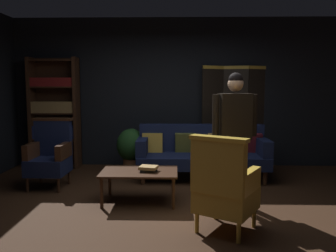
{
  "coord_description": "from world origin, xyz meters",
  "views": [
    {
      "loc": [
        0.12,
        -4.29,
        1.54
      ],
      "look_at": [
        0.0,
        0.8,
        0.95
      ],
      "focal_mm": 37.53,
      "sensor_mm": 36.0,
      "label": 1
    }
  ],
  "objects_px": {
    "folding_screen": "(235,115)",
    "armchair_wing_left": "(50,155)",
    "potted_plant": "(131,148)",
    "book_black_cloth": "(148,170)",
    "coffee_table": "(139,174)",
    "bookshelf": "(55,112)",
    "armchair_gilt_accent": "(224,187)",
    "book_tan_leather": "(148,168)",
    "velvet_couch": "(202,151)",
    "standing_figure": "(235,126)"
  },
  "relations": [
    {
      "from": "folding_screen",
      "to": "armchair_wing_left",
      "type": "distance_m",
      "value": 3.38
    },
    {
      "from": "potted_plant",
      "to": "book_black_cloth",
      "type": "bearing_deg",
      "value": -74.49
    },
    {
      "from": "book_black_cloth",
      "to": "armchair_wing_left",
      "type": "bearing_deg",
      "value": 156.0
    },
    {
      "from": "book_black_cloth",
      "to": "coffee_table",
      "type": "bearing_deg",
      "value": 167.72
    },
    {
      "from": "bookshelf",
      "to": "armchair_gilt_accent",
      "type": "relative_size",
      "value": 1.97
    },
    {
      "from": "coffee_table",
      "to": "book_tan_leather",
      "type": "height_order",
      "value": "book_tan_leather"
    },
    {
      "from": "velvet_couch",
      "to": "book_tan_leather",
      "type": "height_order",
      "value": "velvet_couch"
    },
    {
      "from": "standing_figure",
      "to": "bookshelf",
      "type": "bearing_deg",
      "value": 146.3
    },
    {
      "from": "armchair_wing_left",
      "to": "book_black_cloth",
      "type": "height_order",
      "value": "armchair_wing_left"
    },
    {
      "from": "folding_screen",
      "to": "standing_figure",
      "type": "xyz_separation_m",
      "value": [
        -0.36,
        -2.13,
        0.04
      ]
    },
    {
      "from": "coffee_table",
      "to": "standing_figure",
      "type": "height_order",
      "value": "standing_figure"
    },
    {
      "from": "folding_screen",
      "to": "book_tan_leather",
      "type": "height_order",
      "value": "folding_screen"
    },
    {
      "from": "coffee_table",
      "to": "standing_figure",
      "type": "relative_size",
      "value": 0.59
    },
    {
      "from": "velvet_couch",
      "to": "armchair_gilt_accent",
      "type": "height_order",
      "value": "armchair_gilt_accent"
    },
    {
      "from": "standing_figure",
      "to": "coffee_table",
      "type": "bearing_deg",
      "value": 177.86
    },
    {
      "from": "book_black_cloth",
      "to": "potted_plant",
      "type": "bearing_deg",
      "value": 105.51
    },
    {
      "from": "velvet_couch",
      "to": "folding_screen",
      "type": "bearing_deg",
      "value": 51.46
    },
    {
      "from": "armchair_gilt_accent",
      "to": "bookshelf",
      "type": "bearing_deg",
      "value": 133.5
    },
    {
      "from": "armchair_wing_left",
      "to": "standing_figure",
      "type": "relative_size",
      "value": 0.61
    },
    {
      "from": "book_black_cloth",
      "to": "standing_figure",
      "type": "bearing_deg",
      "value": -1.01
    },
    {
      "from": "folding_screen",
      "to": "velvet_couch",
      "type": "xyz_separation_m",
      "value": [
        -0.68,
        -0.85,
        -0.53
      ]
    },
    {
      "from": "bookshelf",
      "to": "armchair_wing_left",
      "type": "height_order",
      "value": "bookshelf"
    },
    {
      "from": "coffee_table",
      "to": "book_tan_leather",
      "type": "distance_m",
      "value": 0.16
    },
    {
      "from": "velvet_couch",
      "to": "coffee_table",
      "type": "relative_size",
      "value": 2.12
    },
    {
      "from": "armchair_wing_left",
      "to": "standing_figure",
      "type": "distance_m",
      "value": 2.81
    },
    {
      "from": "velvet_couch",
      "to": "potted_plant",
      "type": "height_order",
      "value": "velvet_couch"
    },
    {
      "from": "bookshelf",
      "to": "armchair_gilt_accent",
      "type": "bearing_deg",
      "value": -46.5
    },
    {
      "from": "potted_plant",
      "to": "book_tan_leather",
      "type": "distance_m",
      "value": 1.58
    },
    {
      "from": "coffee_table",
      "to": "armchair_wing_left",
      "type": "bearing_deg",
      "value": 155.09
    },
    {
      "from": "velvet_couch",
      "to": "book_tan_leather",
      "type": "relative_size",
      "value": 9.45
    },
    {
      "from": "armchair_wing_left",
      "to": "book_black_cloth",
      "type": "xyz_separation_m",
      "value": [
        1.55,
        -0.69,
        -0.05
      ]
    },
    {
      "from": "coffee_table",
      "to": "bookshelf",
      "type": "bearing_deg",
      "value": 132.24
    },
    {
      "from": "velvet_couch",
      "to": "coffee_table",
      "type": "xyz_separation_m",
      "value": [
        -0.91,
        -1.23,
        -0.08
      ]
    },
    {
      "from": "potted_plant",
      "to": "book_black_cloth",
      "type": "xyz_separation_m",
      "value": [
        0.42,
        -1.53,
        -0.02
      ]
    },
    {
      "from": "folding_screen",
      "to": "book_tan_leather",
      "type": "bearing_deg",
      "value": -124.94
    },
    {
      "from": "potted_plant",
      "to": "book_black_cloth",
      "type": "distance_m",
      "value": 1.58
    },
    {
      "from": "armchair_wing_left",
      "to": "book_tan_leather",
      "type": "bearing_deg",
      "value": -24.0
    },
    {
      "from": "velvet_couch",
      "to": "armchair_wing_left",
      "type": "bearing_deg",
      "value": -166.47
    },
    {
      "from": "coffee_table",
      "to": "potted_plant",
      "type": "xyz_separation_m",
      "value": [
        -0.3,
        1.5,
        0.08
      ]
    },
    {
      "from": "armchair_gilt_accent",
      "to": "standing_figure",
      "type": "distance_m",
      "value": 1.08
    },
    {
      "from": "potted_plant",
      "to": "coffee_table",
      "type": "bearing_deg",
      "value": -78.59
    },
    {
      "from": "armchair_wing_left",
      "to": "standing_figure",
      "type": "height_order",
      "value": "standing_figure"
    },
    {
      "from": "coffee_table",
      "to": "armchair_gilt_accent",
      "type": "bearing_deg",
      "value": -44.07
    },
    {
      "from": "potted_plant",
      "to": "book_tan_leather",
      "type": "xyz_separation_m",
      "value": [
        0.42,
        -1.53,
        0.01
      ]
    },
    {
      "from": "armchair_gilt_accent",
      "to": "book_tan_leather",
      "type": "bearing_deg",
      "value": 132.99
    },
    {
      "from": "folding_screen",
      "to": "armchair_gilt_accent",
      "type": "xyz_separation_m",
      "value": [
        -0.61,
        -3.03,
        -0.5
      ]
    },
    {
      "from": "standing_figure",
      "to": "book_black_cloth",
      "type": "distance_m",
      "value": 1.26
    },
    {
      "from": "armchair_wing_left",
      "to": "bookshelf",
      "type": "bearing_deg",
      "value": 105.24
    },
    {
      "from": "armchair_gilt_accent",
      "to": "armchair_wing_left",
      "type": "bearing_deg",
      "value": 146.19
    },
    {
      "from": "potted_plant",
      "to": "folding_screen",
      "type": "bearing_deg",
      "value": 17.03
    }
  ]
}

